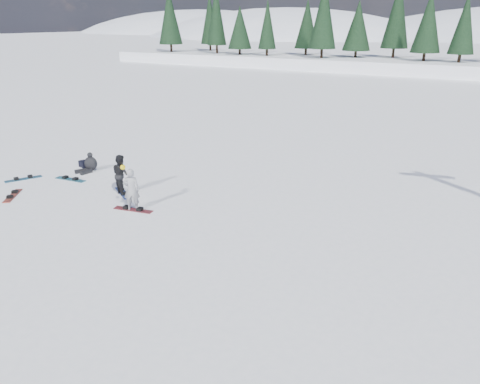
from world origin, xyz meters
The scene contains 11 objects.
ground centered at (0.00, 0.00, 0.00)m, with size 420.00×420.00×0.00m, color white.
alpine_backdrop centered at (-11.72, 189.18, -13.98)m, with size 412.50×227.00×53.20m.
snowboarder_woman centered at (1.18, -0.57, 0.80)m, with size 0.69×0.63×1.72m.
snowboarder_man centered at (-0.37, 0.58, 0.79)m, with size 0.77×0.60×1.58m, color black.
seated_rider centered at (-3.70, 2.07, 0.33)m, with size 0.74×1.09×0.86m.
gear_bag centered at (-4.40, 2.32, 0.15)m, with size 0.45×0.30×0.30m, color black.
snowboard_woman centered at (1.18, -0.56, 0.01)m, with size 1.50×0.28×0.03m, color maroon.
snowboard_man centered at (-0.37, 0.58, 0.01)m, with size 1.50×0.28×0.03m, color #1C3B9E.
snowboard_loose_b centered at (-3.90, -1.79, 0.01)m, with size 1.50×0.28×0.03m, color #9F3322.
snowboard_loose_c centered at (-3.51, 0.72, 0.01)m, with size 1.50×0.28×0.03m, color #176682.
snowboard_loose_a centered at (-5.33, -0.24, 0.01)m, with size 1.50×0.28×0.03m, color #175B82.
Camera 1 is at (12.29, -12.27, 6.49)m, focal length 35.00 mm.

